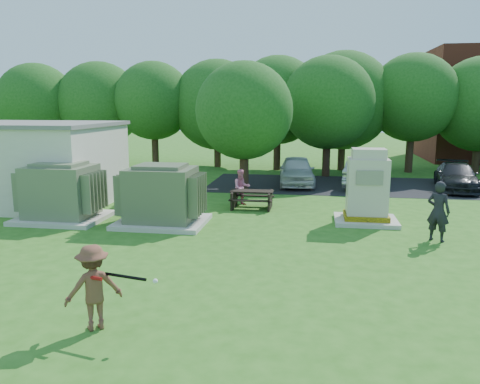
% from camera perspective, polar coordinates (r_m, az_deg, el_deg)
% --- Properties ---
extents(ground, '(120.00, 120.00, 0.00)m').
position_cam_1_polar(ground, '(11.56, -3.18, -10.00)').
color(ground, '#2D6619').
rests_on(ground, ground).
extents(parking_strip, '(20.00, 6.00, 0.01)m').
position_cam_1_polar(parking_strip, '(24.85, 19.79, 0.59)').
color(parking_strip, '#232326').
rests_on(parking_strip, ground).
extents(transformer_left, '(3.00, 2.40, 2.07)m').
position_cam_1_polar(transformer_left, '(17.74, -20.94, -0.14)').
color(transformer_left, beige).
rests_on(transformer_left, ground).
extents(transformer_right, '(3.00, 2.40, 2.07)m').
position_cam_1_polar(transformer_right, '(16.21, -9.54, -0.54)').
color(transformer_right, beige).
rests_on(transformer_right, ground).
extents(generator_cabinet, '(2.13, 1.74, 2.59)m').
position_cam_1_polar(generator_cabinet, '(16.75, 15.23, 0.16)').
color(generator_cabinet, beige).
rests_on(generator_cabinet, ground).
extents(picnic_table, '(1.68, 1.26, 0.72)m').
position_cam_1_polar(picnic_table, '(18.53, 1.47, -0.64)').
color(picnic_table, black).
rests_on(picnic_table, ground).
extents(batter, '(1.18, 1.08, 1.60)m').
position_cam_1_polar(batter, '(9.07, -17.44, -11.02)').
color(batter, brown).
rests_on(batter, ground).
extents(person_by_generator, '(0.80, 0.73, 1.84)m').
position_cam_1_polar(person_by_generator, '(15.20, 23.02, -2.18)').
color(person_by_generator, black).
rests_on(person_by_generator, ground).
extents(person_at_picnic, '(0.88, 0.80, 1.47)m').
position_cam_1_polar(person_at_picnic, '(19.08, 0.18, 0.58)').
color(person_at_picnic, pink).
rests_on(person_at_picnic, ground).
extents(car_white, '(2.03, 4.41, 1.46)m').
position_cam_1_polar(car_white, '(24.12, 6.92, 2.60)').
color(car_white, silver).
rests_on(car_white, ground).
extents(car_silver_a, '(2.56, 4.72, 1.47)m').
position_cam_1_polar(car_silver_a, '(24.24, 15.09, 2.37)').
color(car_silver_a, '#9F9EA3').
rests_on(car_silver_a, ground).
extents(car_dark, '(2.43, 4.62, 1.28)m').
position_cam_1_polar(car_dark, '(24.92, 24.88, 1.73)').
color(car_dark, black).
rests_on(car_dark, ground).
extents(batting_equipment, '(1.21, 0.33, 0.10)m').
position_cam_1_polar(batting_equipment, '(8.68, -13.92, -10.11)').
color(batting_equipment, black).
rests_on(batting_equipment, ground).
extents(tree_row, '(41.30, 13.30, 7.30)m').
position_cam_1_polar(tree_row, '(29.07, 8.08, 10.70)').
color(tree_row, '#47301E').
rests_on(tree_row, ground).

